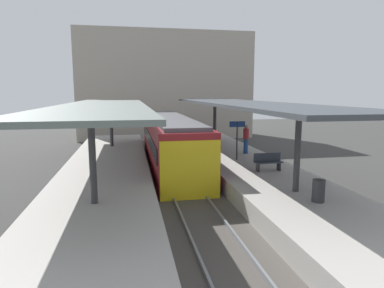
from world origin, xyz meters
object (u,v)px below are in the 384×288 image
platform_bench (268,161)px  litter_bin (318,191)px  commuter_train (171,142)px  platform_sign (237,132)px  passenger_near_bench (246,139)px

platform_bench → litter_bin: size_ratio=1.75×
commuter_train → litter_bin: size_ratio=17.09×
platform_sign → commuter_train: bearing=142.8°
litter_bin → passenger_near_bench: size_ratio=0.45×
platform_bench → passenger_near_bench: (0.53, 4.66, 0.47)m
commuter_train → platform_bench: commuter_train is taller
litter_bin → platform_sign: bearing=93.7°
platform_bench → litter_bin: 4.79m
platform_sign → litter_bin: platform_sign is taller
platform_bench → litter_bin: platform_bench is taller
passenger_near_bench → commuter_train: bearing=170.5°
commuter_train → platform_bench: 6.84m
platform_sign → passenger_near_bench: size_ratio=1.23×
platform_bench → platform_sign: (-0.68, 2.81, 1.16)m
platform_sign → passenger_near_bench: 2.31m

